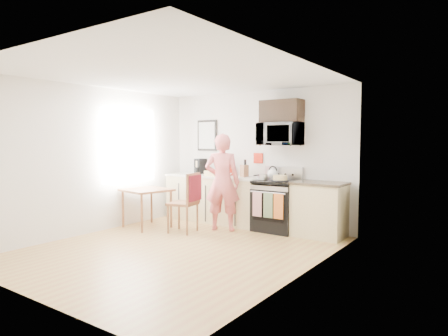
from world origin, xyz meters
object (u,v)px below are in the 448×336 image
Objects in this scene: range at (277,207)px; chair at (190,195)px; dining_table at (147,193)px; microwave at (280,134)px; person at (222,182)px; cake at (280,178)px.

range is 1.59m from chair.
microwave is at bearing 30.77° from dining_table.
microwave is 0.96× the size of dining_table.
person is 1.46m from dining_table.
range is 1.08× the size of chair.
dining_table is at bearing -149.23° from microwave.
cake is at bearing -39.19° from range.
person is 5.74× the size of cake.
cake is at bearing 25.78° from dining_table.
dining_table is at bearing 175.88° from chair.
chair is (-1.18, -1.04, 0.25)m from range.
microwave reaches higher than range.
microwave is 2.73m from dining_table.
microwave is 0.82m from cake.
person is at bearing -148.15° from range.
dining_table is 0.74× the size of chair.
person is (-0.85, -0.53, 0.45)m from range.
dining_table is at bearing 2.46° from person.
person is at bearing -143.32° from microwave.
range is at bearing -172.14° from person.
range is 1.47× the size of dining_table.
range is 1.33m from microwave.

